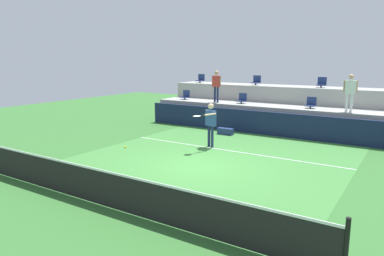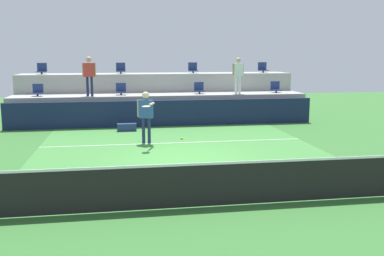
{
  "view_description": "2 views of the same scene",
  "coord_description": "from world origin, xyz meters",
  "px_view_note": "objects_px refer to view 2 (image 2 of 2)",
  "views": [
    {
      "loc": [
        5.91,
        -9.62,
        3.46
      ],
      "look_at": [
        -0.24,
        0.02,
        1.27
      ],
      "focal_mm": 33.2,
      "sensor_mm": 36.0,
      "label": 1
    },
    {
      "loc": [
        -1.8,
        -12.14,
        3.03
      ],
      "look_at": [
        0.12,
        -0.51,
        1.01
      ],
      "focal_mm": 40.58,
      "sensor_mm": 36.0,
      "label": 2
    }
  ],
  "objects_px": {
    "stadium_chair_lower_far_left": "(38,91)",
    "stadium_chair_lower_left": "(121,90)",
    "spectator_in_grey": "(89,72)",
    "stadium_chair_lower_far_right": "(276,88)",
    "stadium_chair_upper_left": "(121,69)",
    "stadium_chair_upper_far_left": "(42,70)",
    "stadium_chair_upper_far_right": "(263,68)",
    "spectator_leaning_on_rail": "(238,72)",
    "equipment_bag": "(127,127)",
    "tennis_ball": "(182,139)",
    "stadium_chair_lower_right": "(199,89)",
    "stadium_chair_upper_right": "(193,69)",
    "tennis_player": "(146,112)"
  },
  "relations": [
    {
      "from": "stadium_chair_lower_far_right",
      "to": "stadium_chair_lower_right",
      "type": "bearing_deg",
      "value": 180.0
    },
    {
      "from": "stadium_chair_lower_left",
      "to": "tennis_ball",
      "type": "relative_size",
      "value": 7.65
    },
    {
      "from": "stadium_chair_lower_left",
      "to": "spectator_leaning_on_rail",
      "type": "distance_m",
      "value": 5.27
    },
    {
      "from": "tennis_player",
      "to": "equipment_bag",
      "type": "distance_m",
      "value": 2.8
    },
    {
      "from": "stadium_chair_upper_far_right",
      "to": "tennis_player",
      "type": "relative_size",
      "value": 0.29
    },
    {
      "from": "stadium_chair_lower_left",
      "to": "stadium_chair_lower_right",
      "type": "xyz_separation_m",
      "value": [
        3.51,
        0.0,
        0.0
      ]
    },
    {
      "from": "stadium_chair_lower_far_left",
      "to": "stadium_chair_upper_far_right",
      "type": "distance_m",
      "value": 10.8
    },
    {
      "from": "spectator_in_grey",
      "to": "tennis_player",
      "type": "bearing_deg",
      "value": -64.01
    },
    {
      "from": "stadium_chair_lower_far_left",
      "to": "stadium_chair_lower_left",
      "type": "height_order",
      "value": "same"
    },
    {
      "from": "stadium_chair_lower_far_right",
      "to": "stadium_chair_upper_far_right",
      "type": "bearing_deg",
      "value": 91.54
    },
    {
      "from": "stadium_chair_upper_right",
      "to": "stadium_chair_lower_right",
      "type": "bearing_deg",
      "value": -90.42
    },
    {
      "from": "stadium_chair_lower_right",
      "to": "spectator_in_grey",
      "type": "bearing_deg",
      "value": -175.45
    },
    {
      "from": "tennis_player",
      "to": "stadium_chair_upper_far_right",
      "type": "bearing_deg",
      "value": 46.11
    },
    {
      "from": "stadium_chair_upper_far_left",
      "to": "tennis_player",
      "type": "height_order",
      "value": "stadium_chair_upper_far_left"
    },
    {
      "from": "stadium_chair_lower_right",
      "to": "stadium_chair_lower_far_right",
      "type": "distance_m",
      "value": 3.64
    },
    {
      "from": "stadium_chair_lower_left",
      "to": "stadium_chair_upper_far_left",
      "type": "distance_m",
      "value": 4.12
    },
    {
      "from": "stadium_chair_lower_right",
      "to": "stadium_chair_upper_right",
      "type": "distance_m",
      "value": 1.99
    },
    {
      "from": "stadium_chair_upper_left",
      "to": "stadium_chair_upper_far_right",
      "type": "xyz_separation_m",
      "value": [
        7.08,
        0.0,
        0.0
      ]
    },
    {
      "from": "spectator_in_grey",
      "to": "stadium_chair_upper_right",
      "type": "bearing_deg",
      "value": 24.31
    },
    {
      "from": "stadium_chair_upper_left",
      "to": "stadium_chair_upper_right",
      "type": "height_order",
      "value": "same"
    },
    {
      "from": "stadium_chair_lower_left",
      "to": "stadium_chair_upper_right",
      "type": "height_order",
      "value": "stadium_chair_upper_right"
    },
    {
      "from": "stadium_chair_lower_far_right",
      "to": "stadium_chair_upper_far_left",
      "type": "xyz_separation_m",
      "value": [
        -10.75,
        1.8,
        0.85
      ]
    },
    {
      "from": "stadium_chair_lower_left",
      "to": "stadium_chair_lower_right",
      "type": "height_order",
      "value": "same"
    },
    {
      "from": "stadium_chair_lower_right",
      "to": "stadium_chair_upper_right",
      "type": "relative_size",
      "value": 1.0
    },
    {
      "from": "stadium_chair_lower_far_right",
      "to": "tennis_ball",
      "type": "height_order",
      "value": "stadium_chair_lower_far_right"
    },
    {
      "from": "stadium_chair_upper_far_left",
      "to": "stadium_chair_upper_far_right",
      "type": "height_order",
      "value": "same"
    },
    {
      "from": "stadium_chair_lower_far_left",
      "to": "tennis_ball",
      "type": "relative_size",
      "value": 7.65
    },
    {
      "from": "stadium_chair_lower_far_left",
      "to": "stadium_chair_lower_far_right",
      "type": "xyz_separation_m",
      "value": [
        10.67,
        0.0,
        0.0
      ]
    },
    {
      "from": "tennis_player",
      "to": "stadium_chair_lower_right",
      "type": "bearing_deg",
      "value": 60.32
    },
    {
      "from": "stadium_chair_lower_far_left",
      "to": "stadium_chair_lower_left",
      "type": "distance_m",
      "value": 3.52
    },
    {
      "from": "spectator_leaning_on_rail",
      "to": "equipment_bag",
      "type": "bearing_deg",
      "value": -160.35
    },
    {
      "from": "stadium_chair_lower_far_right",
      "to": "stadium_chair_upper_right",
      "type": "bearing_deg",
      "value": 153.59
    },
    {
      "from": "stadium_chair_upper_left",
      "to": "spectator_in_grey",
      "type": "xyz_separation_m",
      "value": [
        -1.33,
        -2.18,
        -0.06
      ]
    },
    {
      "from": "spectator_in_grey",
      "to": "stadium_chair_lower_far_right",
      "type": "bearing_deg",
      "value": 2.6
    },
    {
      "from": "stadium_chair_upper_far_right",
      "to": "tennis_ball",
      "type": "distance_m",
      "value": 13.3
    },
    {
      "from": "stadium_chair_upper_right",
      "to": "stadium_chair_upper_far_right",
      "type": "height_order",
      "value": "same"
    },
    {
      "from": "stadium_chair_lower_left",
      "to": "spectator_in_grey",
      "type": "bearing_deg",
      "value": -163.74
    },
    {
      "from": "stadium_chair_upper_left",
      "to": "tennis_ball",
      "type": "distance_m",
      "value": 12.03
    },
    {
      "from": "stadium_chair_upper_left",
      "to": "stadium_chair_upper_right",
      "type": "xyz_separation_m",
      "value": [
        3.5,
        0.0,
        0.0
      ]
    },
    {
      "from": "stadium_chair_upper_far_left",
      "to": "stadium_chair_upper_right",
      "type": "distance_m",
      "value": 7.13
    },
    {
      "from": "tennis_ball",
      "to": "equipment_bag",
      "type": "relative_size",
      "value": 0.09
    },
    {
      "from": "stadium_chair_lower_left",
      "to": "stadium_chair_upper_far_left",
      "type": "height_order",
      "value": "stadium_chair_upper_far_left"
    },
    {
      "from": "stadium_chair_upper_far_right",
      "to": "stadium_chair_lower_far_left",
      "type": "bearing_deg",
      "value": -170.38
    },
    {
      "from": "stadium_chair_upper_right",
      "to": "tennis_player",
      "type": "bearing_deg",
      "value": -112.54
    },
    {
      "from": "stadium_chair_lower_far_right",
      "to": "stadium_chair_upper_far_right",
      "type": "height_order",
      "value": "stadium_chair_upper_far_right"
    },
    {
      "from": "stadium_chair_upper_left",
      "to": "spectator_leaning_on_rail",
      "type": "height_order",
      "value": "spectator_leaning_on_rail"
    },
    {
      "from": "tennis_ball",
      "to": "stadium_chair_lower_far_right",
      "type": "bearing_deg",
      "value": 59.86
    },
    {
      "from": "stadium_chair_lower_left",
      "to": "spectator_in_grey",
      "type": "xyz_separation_m",
      "value": [
        -1.32,
        -0.38,
        0.79
      ]
    },
    {
      "from": "stadium_chair_lower_far_left",
      "to": "tennis_player",
      "type": "height_order",
      "value": "tennis_player"
    },
    {
      "from": "stadium_chair_lower_right",
      "to": "stadium_chair_upper_far_right",
      "type": "bearing_deg",
      "value": 26.64
    }
  ]
}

